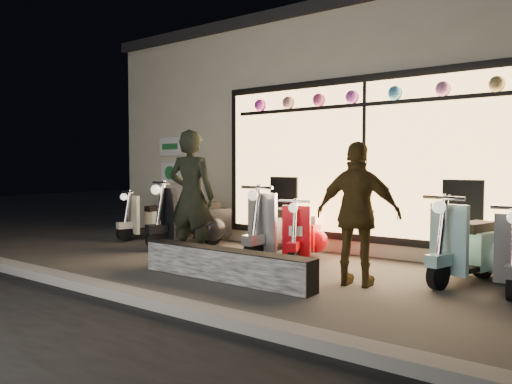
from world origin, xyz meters
The scene contains 11 objects.
ground centered at (0.00, 0.00, 0.00)m, with size 40.00×40.00×0.00m, color #383533.
kerb centered at (0.00, -2.00, 0.06)m, with size 40.00×0.25×0.12m, color slate.
shop_building centered at (0.00, 4.98, 2.10)m, with size 10.20×6.23×4.20m.
graffiti_barrier centered at (0.12, -0.65, 0.20)m, with size 2.53×0.28×0.40m, color black.
scooter_silver centered at (-0.21, 1.17, 0.44)m, with size 0.49×1.53×1.10m.
scooter_red centered at (0.15, 1.17, 0.37)m, with size 0.69×1.28×0.92m.
scooter_black centered at (-2.01, 1.12, 0.45)m, with size 0.80×1.57×1.12m.
scooter_cream centered at (-3.38, 1.34, 0.37)m, with size 0.64×1.29×0.92m.
scooter_blue centered at (2.61, 1.21, 0.42)m, with size 0.73×1.47×1.05m.
man centered at (-1.08, -0.02, 0.99)m, with size 0.72×0.47×1.97m, color black.
woman centered at (1.57, 0.09, 0.87)m, with size 1.02×0.42×1.74m, color #533F1A.
Camera 1 is at (4.14, -5.39, 1.44)m, focal length 35.00 mm.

